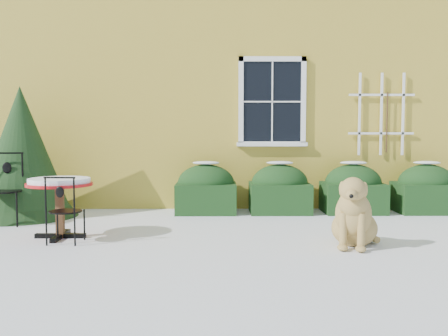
{
  "coord_description": "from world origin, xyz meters",
  "views": [
    {
      "loc": [
        -0.08,
        -6.18,
        1.4
      ],
      "look_at": [
        0.0,
        1.0,
        0.9
      ],
      "focal_mm": 40.0,
      "sensor_mm": 36.0,
      "label": 1
    }
  ],
  "objects_px": {
    "evergreen_shrub": "(22,165)",
    "dog": "(354,218)",
    "bistro_table": "(59,188)",
    "patio_chair_far": "(5,189)",
    "patio_chair_near": "(64,210)"
  },
  "relations": [
    {
      "from": "evergreen_shrub",
      "to": "dog",
      "type": "distance_m",
      "value": 5.48
    },
    {
      "from": "dog",
      "to": "bistro_table",
      "type": "bearing_deg",
      "value": -169.19
    },
    {
      "from": "bistro_table",
      "to": "patio_chair_far",
      "type": "distance_m",
      "value": 1.54
    },
    {
      "from": "bistro_table",
      "to": "patio_chair_near",
      "type": "relative_size",
      "value": 1.0
    },
    {
      "from": "bistro_table",
      "to": "patio_chair_far",
      "type": "xyz_separation_m",
      "value": [
        -1.16,
        1.01,
        -0.12
      ]
    },
    {
      "from": "evergreen_shrub",
      "to": "dog",
      "type": "relative_size",
      "value": 2.26
    },
    {
      "from": "dog",
      "to": "patio_chair_far",
      "type": "bearing_deg",
      "value": -178.33
    },
    {
      "from": "bistro_table",
      "to": "patio_chair_near",
      "type": "distance_m",
      "value": 0.44
    },
    {
      "from": "patio_chair_far",
      "to": "patio_chair_near",
      "type": "bearing_deg",
      "value": -55.11
    },
    {
      "from": "patio_chair_near",
      "to": "bistro_table",
      "type": "bearing_deg",
      "value": -60.41
    },
    {
      "from": "evergreen_shrub",
      "to": "patio_chair_near",
      "type": "xyz_separation_m",
      "value": [
        1.33,
        -2.05,
        -0.45
      ]
    },
    {
      "from": "patio_chair_near",
      "to": "evergreen_shrub",
      "type": "bearing_deg",
      "value": -53.53
    },
    {
      "from": "evergreen_shrub",
      "to": "patio_chair_near",
      "type": "bearing_deg",
      "value": -57.01
    },
    {
      "from": "patio_chair_near",
      "to": "dog",
      "type": "relative_size",
      "value": 0.9
    },
    {
      "from": "evergreen_shrub",
      "to": "patio_chair_near",
      "type": "relative_size",
      "value": 2.52
    }
  ]
}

